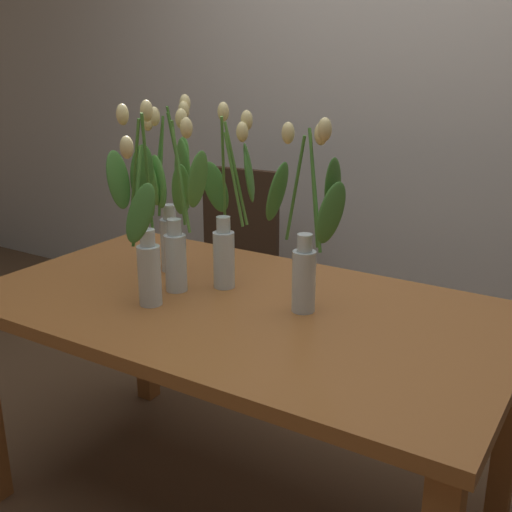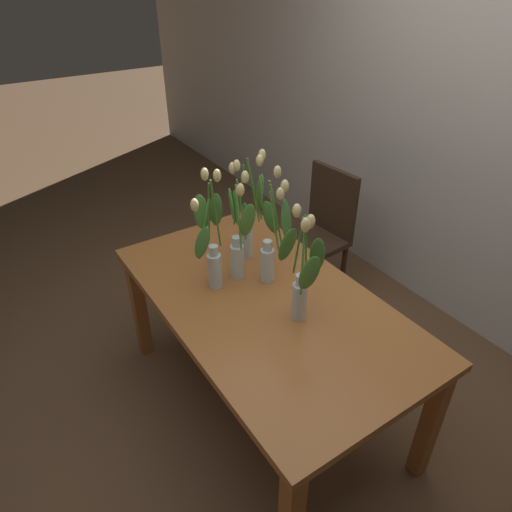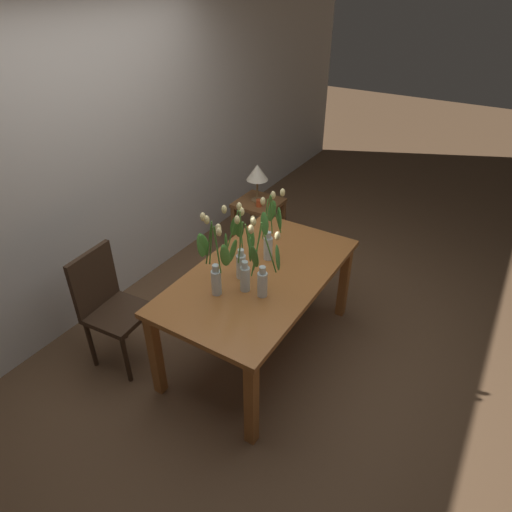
% 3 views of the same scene
% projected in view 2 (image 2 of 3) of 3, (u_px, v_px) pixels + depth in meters
% --- Properties ---
extents(ground_plane, '(18.00, 18.00, 0.00)m').
position_uv_depth(ground_plane, '(264.00, 401.00, 2.56)').
color(ground_plane, brown).
extents(room_wall_rear, '(9.00, 0.10, 2.70)m').
position_uv_depth(room_wall_rear, '(495.00, 115.00, 2.53)').
color(room_wall_rear, beige).
rests_on(room_wall_rear, ground).
extents(dining_table, '(1.60, 0.90, 0.74)m').
position_uv_depth(dining_table, '(265.00, 313.00, 2.21)').
color(dining_table, '#A3602D').
rests_on(dining_table, ground).
extents(tulip_vase_0, '(0.13, 0.22, 0.58)m').
position_uv_depth(tulip_vase_0, '(247.00, 216.00, 2.33)').
color(tulip_vase_0, silver).
rests_on(tulip_vase_0, dining_table).
extents(tulip_vase_1, '(0.25, 0.15, 0.56)m').
position_uv_depth(tulip_vase_1, '(301.00, 279.00, 1.91)').
color(tulip_vase_1, silver).
rests_on(tulip_vase_1, dining_table).
extents(tulip_vase_2, '(0.19, 0.13, 0.56)m').
position_uv_depth(tulip_vase_2, '(240.00, 245.00, 2.20)').
color(tulip_vase_2, silver).
rests_on(tulip_vase_2, dining_table).
extents(tulip_vase_3, '(0.24, 0.20, 0.59)m').
position_uv_depth(tulip_vase_3, '(211.00, 246.00, 2.12)').
color(tulip_vase_3, silver).
rests_on(tulip_vase_3, dining_table).
extents(tulip_vase_4, '(0.22, 0.16, 0.57)m').
position_uv_depth(tulip_vase_4, '(273.00, 242.00, 2.16)').
color(tulip_vase_4, silver).
rests_on(tulip_vase_4, dining_table).
extents(dining_chair, '(0.43, 0.43, 0.93)m').
position_uv_depth(dining_chair, '(320.00, 228.00, 3.14)').
color(dining_chair, '#382619').
rests_on(dining_chair, ground).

